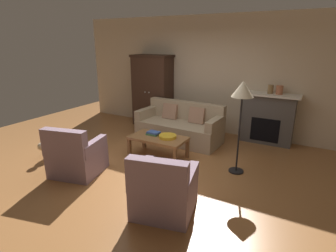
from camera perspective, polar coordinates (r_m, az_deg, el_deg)
ground_plane at (r=5.03m, az=-3.12°, el=-8.50°), size 9.60×9.60×0.00m
back_wall at (r=6.86m, az=8.31°, el=10.61°), size 7.20×0.10×2.80m
fireplace at (r=6.38m, az=20.21°, el=1.57°), size 1.26×0.48×1.12m
armoire at (r=7.26m, az=-3.26°, el=7.43°), size 1.06×0.57×1.86m
couch at (r=6.21m, az=2.54°, el=-0.19°), size 1.95×0.92×0.86m
coffee_table at (r=5.28m, az=-2.08°, el=-2.87°), size 1.10×0.60×0.42m
fruit_bowl at (r=5.20m, az=-0.06°, el=-2.21°), size 0.34×0.34×0.06m
book_stack at (r=5.37m, az=-3.12°, el=-1.52°), size 0.26×0.19×0.07m
mantel_vase_bronze at (r=6.23m, az=20.80°, el=7.25°), size 0.11×0.11×0.19m
mantel_vase_terracotta at (r=6.21m, az=22.44°, el=7.03°), size 0.14×0.14×0.19m
armchair_near_left at (r=4.90m, az=-18.83°, el=-6.16°), size 0.92×0.93×0.88m
armchair_near_right at (r=3.65m, az=-0.92°, el=-13.64°), size 0.92×0.92×0.88m
floor_lamp at (r=4.55m, az=15.40°, el=6.40°), size 0.36×0.36×1.60m
dog at (r=5.78m, az=-23.73°, el=-3.83°), size 0.30×0.56×0.39m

